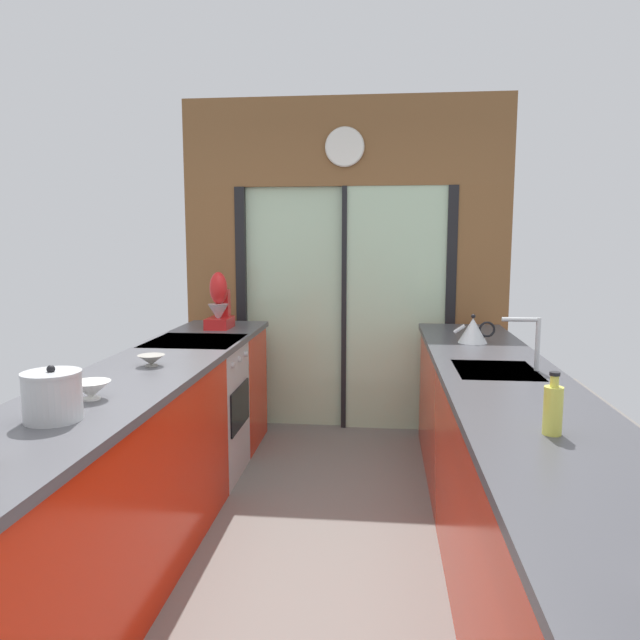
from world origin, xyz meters
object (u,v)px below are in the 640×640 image
object	(u,v)px
mixing_bowl_far	(151,360)
soap_bottle	(553,409)
kettle	(473,330)
oven_range	(197,409)
stand_mixer	(219,307)
stock_pot	(53,396)
mixing_bowl_mid	(91,390)

from	to	relation	value
mixing_bowl_far	soap_bottle	bearing A→B (deg)	-27.31
kettle	soap_bottle	size ratio (longest dim) A/B	1.22
oven_range	soap_bottle	distance (m)	2.55
stand_mixer	soap_bottle	distance (m)	2.88
stock_pot	mixing_bowl_mid	bearing A→B (deg)	90.00
kettle	stock_pot	bearing A→B (deg)	-134.08
stand_mixer	soap_bottle	xyz separation A→B (m)	(1.78, -2.26, -0.07)
oven_range	stock_pot	distance (m)	1.83
mixing_bowl_mid	soap_bottle	world-z (taller)	soap_bottle
mixing_bowl_far	soap_bottle	xyz separation A→B (m)	(1.78, -0.92, 0.06)
kettle	oven_range	bearing A→B (deg)	-176.79
stand_mixer	oven_range	bearing A→B (deg)	-91.95
mixing_bowl_mid	soap_bottle	size ratio (longest dim) A/B	0.75
stock_pot	kettle	distance (m)	2.56
mixing_bowl_far	kettle	distance (m)	1.99
mixing_bowl_mid	soap_bottle	bearing A→B (deg)	-8.42
mixing_bowl_far	stock_pot	xyz separation A→B (m)	(-0.00, -0.94, 0.06)
stock_pot	oven_range	bearing A→B (deg)	90.61
mixing_bowl_far	kettle	bearing A→B (deg)	26.71
mixing_bowl_far	stand_mixer	xyz separation A→B (m)	(0.00, 1.34, 0.13)
mixing_bowl_mid	stand_mixer	xyz separation A→B (m)	(0.00, 1.99, 0.12)
mixing_bowl_mid	oven_range	bearing A→B (deg)	90.73
oven_range	soap_bottle	world-z (taller)	soap_bottle
soap_bottle	kettle	bearing A→B (deg)	89.95
oven_range	stand_mixer	world-z (taller)	stand_mixer
stand_mixer	stock_pot	bearing A→B (deg)	-90.00
kettle	stand_mixer	bearing A→B (deg)	166.08
oven_range	soap_bottle	size ratio (longest dim) A/B	4.23
stock_pot	mixing_bowl_far	bearing A→B (deg)	90.00
mixing_bowl_mid	stock_pot	xyz separation A→B (m)	(-0.00, -0.29, 0.05)
mixing_bowl_mid	mixing_bowl_far	distance (m)	0.66
stand_mixer	stock_pot	distance (m)	2.28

